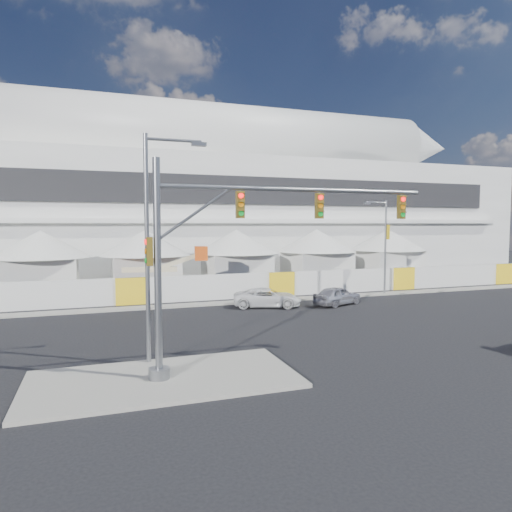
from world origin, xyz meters
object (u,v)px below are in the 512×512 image
object	(u,v)px
pickup_curb	(267,298)
traffic_mast	(220,255)
boom_lift	(142,284)
streetlight_curb	(384,240)
streetlight_median	(153,232)
sedan_silver	(337,296)
lot_car_a	(406,273)

from	to	relation	value
pickup_curb	traffic_mast	world-z (taller)	traffic_mast
boom_lift	streetlight_curb	bearing A→B (deg)	-5.27
traffic_mast	streetlight_median	xyz separation A→B (m)	(-2.26, 2.29, 0.84)
traffic_mast	streetlight_curb	size ratio (longest dim) A/B	1.50
pickup_curb	streetlight_median	world-z (taller)	streetlight_median
sedan_silver	streetlight_median	size ratio (longest dim) A/B	0.43
streetlight_median	streetlight_curb	size ratio (longest dim) A/B	1.20
lot_car_a	pickup_curb	bearing A→B (deg)	123.57
lot_car_a	streetlight_median	world-z (taller)	streetlight_median
streetlight_median	streetlight_curb	world-z (taller)	streetlight_median
pickup_curb	lot_car_a	bearing A→B (deg)	-44.20
traffic_mast	streetlight_curb	xyz separation A→B (m)	(18.27, 15.59, -0.16)
lot_car_a	streetlight_curb	distance (m)	12.16
pickup_curb	lot_car_a	size ratio (longest dim) A/B	1.18
streetlight_median	boom_lift	size ratio (longest dim) A/B	1.15
sedan_silver	streetlight_curb	size ratio (longest dim) A/B	0.52
lot_car_a	boom_lift	distance (m)	27.88
pickup_curb	traffic_mast	distance (m)	15.60
pickup_curb	streetlight_median	xyz separation A→B (m)	(-9.25, -11.05, 4.92)
pickup_curb	traffic_mast	bearing A→B (deg)	170.76
sedan_silver	lot_car_a	xyz separation A→B (m)	(14.51, 11.17, -0.02)
streetlight_median	lot_car_a	bearing A→B (deg)	36.30
lot_car_a	traffic_mast	xyz separation A→B (m)	(-26.62, -23.51, 4.08)
traffic_mast	streetlight_median	world-z (taller)	streetlight_median
sedan_silver	pickup_curb	distance (m)	5.21
sedan_silver	traffic_mast	bearing A→B (deg)	114.17
streetlight_median	boom_lift	world-z (taller)	streetlight_median
streetlight_median	streetlight_curb	bearing A→B (deg)	32.93
sedan_silver	lot_car_a	world-z (taller)	sedan_silver
sedan_silver	streetlight_curb	xyz separation A→B (m)	(6.16, 3.25, 3.90)
streetlight_median	boom_lift	xyz separation A→B (m)	(1.17, 18.24, -4.49)
streetlight_curb	boom_lift	world-z (taller)	streetlight_curb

